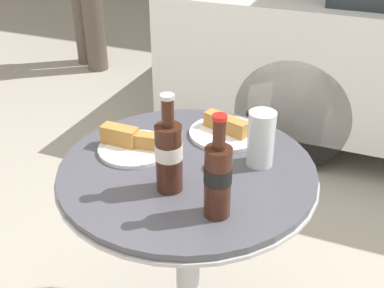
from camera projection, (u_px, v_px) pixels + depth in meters
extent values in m
cylinder|color=#B7B7BC|center=(188.00, 263.00, 1.50)|extent=(0.07, 0.07, 0.68)
cylinder|color=#B7B7BC|center=(187.00, 173.00, 1.33)|extent=(0.72, 0.72, 0.01)
cylinder|color=#4C4C56|center=(187.00, 169.00, 1.32)|extent=(0.71, 0.71, 0.02)
cylinder|color=#3D1E14|center=(169.00, 158.00, 1.18)|extent=(0.07, 0.07, 0.18)
cylinder|color=silver|center=(169.00, 151.00, 1.17)|extent=(0.07, 0.07, 0.04)
cylinder|color=#3D1E14|center=(168.00, 113.00, 1.12)|extent=(0.03, 0.03, 0.07)
cylinder|color=silver|center=(167.00, 97.00, 1.10)|extent=(0.03, 0.03, 0.01)
cylinder|color=#3D1E14|center=(218.00, 182.00, 1.09)|extent=(0.06, 0.06, 0.18)
cylinder|color=black|center=(218.00, 175.00, 1.08)|extent=(0.06, 0.06, 0.04)
cylinder|color=#3D1E14|center=(219.00, 134.00, 1.03)|extent=(0.03, 0.03, 0.07)
cylinder|color=red|center=(220.00, 117.00, 1.01)|extent=(0.03, 0.03, 0.01)
cylinder|color=silver|center=(260.00, 144.00, 1.30)|extent=(0.07, 0.07, 0.12)
cylinder|color=silver|center=(261.00, 139.00, 1.29)|extent=(0.07, 0.07, 0.16)
cylinder|color=white|center=(226.00, 133.00, 1.47)|extent=(0.22, 0.22, 0.01)
cube|color=white|center=(226.00, 131.00, 1.46)|extent=(0.18, 0.18, 0.00)
cube|color=#B77F3D|center=(226.00, 124.00, 1.45)|extent=(0.15, 0.08, 0.05)
cylinder|color=white|center=(135.00, 148.00, 1.39)|extent=(0.21, 0.21, 0.01)
cube|color=white|center=(134.00, 146.00, 1.38)|extent=(0.16, 0.16, 0.00)
cube|color=#B77F3D|center=(120.00, 135.00, 1.39)|extent=(0.11, 0.04, 0.05)
cube|color=#B77F3D|center=(149.00, 141.00, 1.37)|extent=(0.13, 0.05, 0.04)
cylinder|color=black|center=(334.00, 32.00, 3.75)|extent=(0.61, 0.20, 0.61)
cylinder|color=black|center=(295.00, 109.00, 2.56)|extent=(0.61, 0.20, 0.61)
cylinder|color=brown|center=(83.00, 12.00, 3.83)|extent=(0.16, 0.16, 0.84)
cylinder|color=brown|center=(93.00, 17.00, 3.70)|extent=(0.16, 0.16, 0.84)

